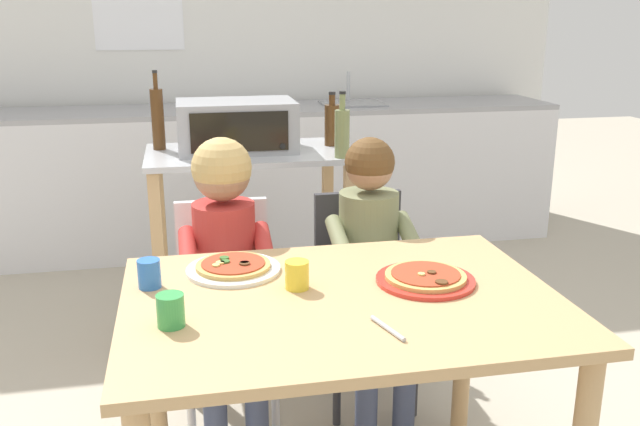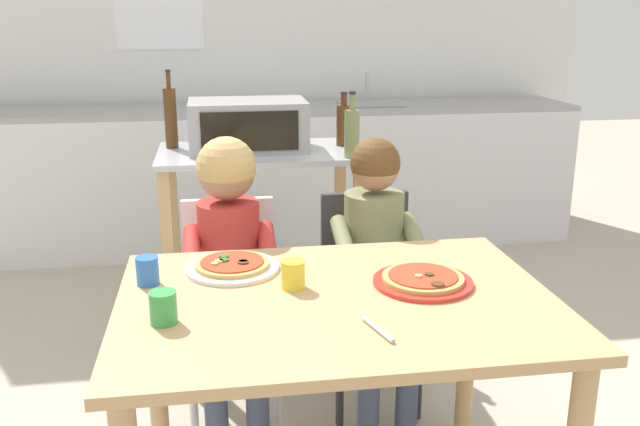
# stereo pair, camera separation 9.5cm
# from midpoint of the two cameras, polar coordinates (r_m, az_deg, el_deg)

# --- Properties ---
(ground_plane) EXTENTS (12.20, 12.20, 0.00)m
(ground_plane) POSITION_cam_midpoint_polar(r_m,az_deg,el_deg) (3.29, -4.11, -10.69)
(ground_plane) COLOR #B7AD99
(back_wall_tiled) EXTENTS (4.49, 0.14, 2.70)m
(back_wall_tiled) POSITION_cam_midpoint_polar(r_m,az_deg,el_deg) (4.81, -7.55, 14.57)
(back_wall_tiled) COLOR white
(back_wall_tiled) RESTS_ON ground
(kitchen_counter) EXTENTS (4.04, 0.60, 1.11)m
(kitchen_counter) POSITION_cam_midpoint_polar(r_m,az_deg,el_deg) (4.52, -6.69, 3.00)
(kitchen_counter) COLOR silver
(kitchen_counter) RESTS_ON ground
(kitchen_island_cart) EXTENTS (0.91, 0.54, 0.89)m
(kitchen_island_cart) POSITION_cam_midpoint_polar(r_m,az_deg,el_deg) (3.20, -6.64, -0.22)
(kitchen_island_cart) COLOR #B7BABF
(kitchen_island_cart) RESTS_ON ground
(toaster_oven) EXTENTS (0.52, 0.35, 0.22)m
(toaster_oven) POSITION_cam_midpoint_polar(r_m,az_deg,el_deg) (3.13, -7.81, 7.17)
(toaster_oven) COLOR #999BA0
(toaster_oven) RESTS_ON kitchen_island_cart
(bottle_clear_vinegar) EXTENTS (0.07, 0.07, 0.25)m
(bottle_clear_vinegar) POSITION_cam_midpoint_polar(r_m,az_deg,el_deg) (3.23, 0.15, 7.40)
(bottle_clear_vinegar) COLOR #4C2D14
(bottle_clear_vinegar) RESTS_ON kitchen_island_cart
(bottle_squat_spirits) EXTENTS (0.06, 0.06, 0.35)m
(bottle_squat_spirits) POSITION_cam_midpoint_polar(r_m,az_deg,el_deg) (3.22, -14.13, 7.64)
(bottle_squat_spirits) COLOR #4C2D14
(bottle_squat_spirits) RESTS_ON kitchen_island_cart
(bottle_brown_beer) EXTENTS (0.06, 0.06, 0.28)m
(bottle_brown_beer) POSITION_cam_midpoint_polar(r_m,az_deg,el_deg) (2.95, 0.92, 6.72)
(bottle_brown_beer) COLOR olive
(bottle_brown_beer) RESTS_ON kitchen_island_cart
(dining_table) EXTENTS (1.18, 0.85, 0.75)m
(dining_table) POSITION_cam_midpoint_polar(r_m,az_deg,el_deg) (1.92, 0.38, -10.00)
(dining_table) COLOR tan
(dining_table) RESTS_ON ground
(dining_chair_left) EXTENTS (0.36, 0.36, 0.81)m
(dining_chair_left) POSITION_cam_midpoint_polar(r_m,az_deg,el_deg) (2.60, -8.84, -6.72)
(dining_chair_left) COLOR silver
(dining_chair_left) RESTS_ON ground
(dining_chair_right) EXTENTS (0.36, 0.36, 0.81)m
(dining_chair_right) POSITION_cam_midpoint_polar(r_m,az_deg,el_deg) (2.69, 2.56, -5.80)
(dining_chair_right) COLOR #333338
(dining_chair_right) RESTS_ON ground
(child_in_red_shirt) EXTENTS (0.32, 0.42, 1.06)m
(child_in_red_shirt) POSITION_cam_midpoint_polar(r_m,az_deg,el_deg) (2.42, -8.93, -2.96)
(child_in_red_shirt) COLOR #424C6B
(child_in_red_shirt) RESTS_ON ground
(child_in_olive_shirt) EXTENTS (0.32, 0.42, 1.04)m
(child_in_olive_shirt) POSITION_cam_midpoint_polar(r_m,az_deg,el_deg) (2.51, 3.28, -2.91)
(child_in_olive_shirt) COLOR #424C6B
(child_in_olive_shirt) RESTS_ON ground
(pizza_plate_white) EXTENTS (0.28, 0.28, 0.03)m
(pizza_plate_white) POSITION_cam_midpoint_polar(r_m,az_deg,el_deg) (2.07, -8.51, -4.50)
(pizza_plate_white) COLOR white
(pizza_plate_white) RESTS_ON dining_table
(pizza_plate_red_rimmed) EXTENTS (0.28, 0.28, 0.03)m
(pizza_plate_red_rimmed) POSITION_cam_midpoint_polar(r_m,az_deg,el_deg) (1.98, 7.38, -5.39)
(pizza_plate_red_rimmed) COLOR red
(pizza_plate_red_rimmed) RESTS_ON dining_table
(drinking_cup_yellow) EXTENTS (0.07, 0.07, 0.08)m
(drinking_cup_yellow) POSITION_cam_midpoint_polar(r_m,az_deg,el_deg) (1.92, -3.34, -5.15)
(drinking_cup_yellow) COLOR yellow
(drinking_cup_yellow) RESTS_ON dining_table
(drinking_cup_blue) EXTENTS (0.06, 0.06, 0.08)m
(drinking_cup_blue) POSITION_cam_midpoint_polar(r_m,az_deg,el_deg) (1.99, -15.30, -4.88)
(drinking_cup_blue) COLOR blue
(drinking_cup_blue) RESTS_ON dining_table
(drinking_cup_green) EXTENTS (0.07, 0.07, 0.08)m
(drinking_cup_green) POSITION_cam_midpoint_polar(r_m,az_deg,el_deg) (1.74, -13.82, -7.86)
(drinking_cup_green) COLOR green
(drinking_cup_green) RESTS_ON dining_table
(serving_spoon) EXTENTS (0.05, 0.14, 0.01)m
(serving_spoon) POSITION_cam_midpoint_polar(r_m,az_deg,el_deg) (1.69, 4.01, -9.52)
(serving_spoon) COLOR #B7BABF
(serving_spoon) RESTS_ON dining_table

